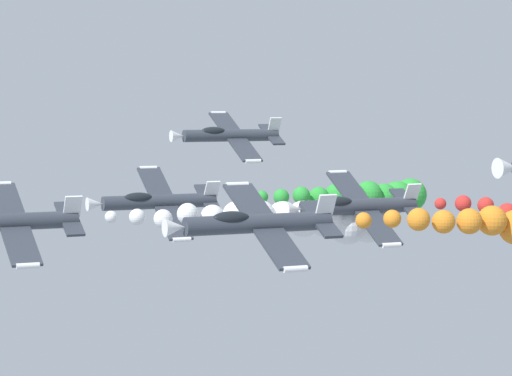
{
  "coord_description": "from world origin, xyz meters",
  "views": [
    {
      "loc": [
        -72.61,
        31.54,
        67.97
      ],
      "look_at": [
        0.0,
        0.0,
        62.02
      ],
      "focal_mm": 81.72,
      "sensor_mm": 36.0,
      "label": 1
    }
  ],
  "objects_px": {
    "airplane_right_inner": "(157,201)",
    "airplane_trailing": "(229,135)",
    "airplane_lead": "(4,222)",
    "airplane_left_outer": "(357,206)",
    "airplane_left_inner": "(256,223)"
  },
  "relations": [
    {
      "from": "airplane_lead",
      "to": "airplane_left_inner",
      "type": "relative_size",
      "value": 1.0
    },
    {
      "from": "airplane_left_inner",
      "to": "airplane_left_outer",
      "type": "height_order",
      "value": "airplane_left_inner"
    },
    {
      "from": "airplane_lead",
      "to": "airplane_left_outer",
      "type": "distance_m",
      "value": 24.93
    },
    {
      "from": "airplane_left_inner",
      "to": "airplane_left_outer",
      "type": "bearing_deg",
      "value": -47.65
    },
    {
      "from": "airplane_right_inner",
      "to": "airplane_trailing",
      "type": "bearing_deg",
      "value": -41.59
    },
    {
      "from": "airplane_lead",
      "to": "airplane_left_outer",
      "type": "xyz_separation_m",
      "value": [
        -0.34,
        -24.93,
        0.11
      ]
    },
    {
      "from": "airplane_lead",
      "to": "airplane_left_outer",
      "type": "bearing_deg",
      "value": -90.78
    },
    {
      "from": "airplane_lead",
      "to": "airplane_trailing",
      "type": "xyz_separation_m",
      "value": [
        23.74,
        -24.96,
        4.51
      ]
    },
    {
      "from": "airplane_lead",
      "to": "airplane_left_inner",
      "type": "xyz_separation_m",
      "value": [
        -12.13,
        -12.0,
        0.57
      ]
    },
    {
      "from": "airplane_left_inner",
      "to": "airplane_trailing",
      "type": "xyz_separation_m",
      "value": [
        35.87,
        -12.97,
        3.93
      ]
    },
    {
      "from": "airplane_left_inner",
      "to": "airplane_right_inner",
      "type": "height_order",
      "value": "airplane_left_inner"
    },
    {
      "from": "airplane_left_outer",
      "to": "airplane_left_inner",
      "type": "bearing_deg",
      "value": 132.35
    },
    {
      "from": "airplane_right_inner",
      "to": "airplane_left_outer",
      "type": "bearing_deg",
      "value": -136.81
    },
    {
      "from": "airplane_lead",
      "to": "airplane_right_inner",
      "type": "bearing_deg",
      "value": -50.91
    },
    {
      "from": "airplane_lead",
      "to": "airplane_left_outer",
      "type": "relative_size",
      "value": 1.0
    }
  ]
}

